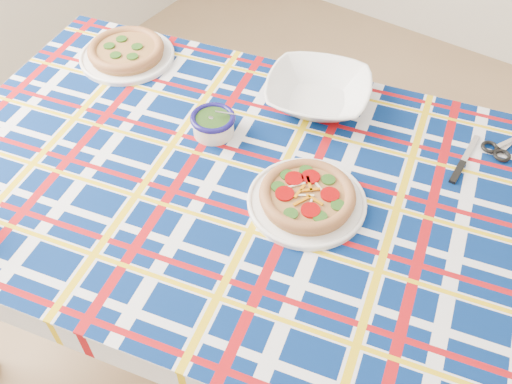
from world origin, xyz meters
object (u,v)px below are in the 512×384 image
Objects in this scene: dining_table at (244,201)px; main_focaccia_plate at (307,196)px; serving_bowl at (318,93)px; pesto_bowl at (213,123)px.

dining_table is 6.06× the size of main_focaccia_plate.
main_focaccia_plate is 1.01× the size of serving_bowl.
dining_table is 6.12× the size of serving_bowl.
pesto_bowl is (-0.16, 0.09, 0.11)m from dining_table.
serving_bowl is at bearing 77.39° from dining_table.
main_focaccia_plate is 2.44× the size of pesto_bowl.
main_focaccia_plate is 0.33m from pesto_bowl.
pesto_bowl is at bearing -121.82° from serving_bowl.
main_focaccia_plate is at bearing -12.50° from pesto_bowl.
dining_table is at bearing -171.62° from main_focaccia_plate.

